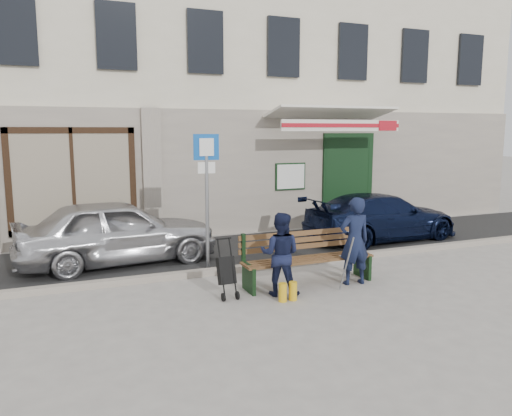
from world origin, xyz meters
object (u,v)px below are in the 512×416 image
stroller (226,272)px  man (354,241)px  bench (306,259)px  car_silver (117,231)px  car_navy (381,217)px  woman (280,254)px  parking_sign (207,180)px

stroller → man: bearing=-8.5°
bench → man: (0.80, -0.30, 0.31)m
car_silver → car_navy: car_silver is taller
woman → stroller: size_ratio=1.44×
bench → woman: 0.78m
car_silver → man: 4.70m
parking_sign → bench: bearing=-44.9°
bench → woman: bearing=-151.9°
car_silver → parking_sign: parking_sign is taller
car_silver → stroller: (1.38, -2.76, -0.25)m
parking_sign → stroller: bearing=-92.1°
car_navy → stroller: bearing=113.7°
stroller → woman: bearing=-18.9°
bench → man: size_ratio=1.56×
car_silver → bench: (2.88, -2.64, -0.21)m
man → parking_sign: bearing=-36.7°
parking_sign → car_silver: bearing=148.5°
car_navy → bench: size_ratio=1.67×
man → woman: man is taller
car_navy → man: bearing=132.7°
parking_sign → woman: parking_sign is taller
car_navy → bench: bearing=121.9°
woman → man: bearing=-144.0°
car_silver → woman: size_ratio=2.87×
parking_sign → man: 2.96m
car_navy → woman: bearing=120.7°
car_navy → car_silver: bearing=84.2°
car_silver → stroller: car_silver is taller
car_silver → bench: car_silver is taller
bench → man: 0.91m
woman → stroller: woman is taller
car_navy → man: (-2.59, -2.78, 0.19)m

